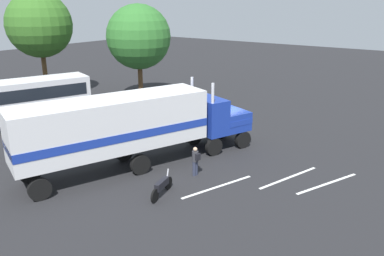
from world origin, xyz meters
The scene contains 10 objects.
ground_plane centered at (0.00, 0.00, 0.00)m, with size 120.00×120.00×0.00m, color #232326.
lane_stripe_near centered at (-5.94, -3.50, 0.01)m, with size 4.40×0.16×0.01m, color silver.
lane_stripe_mid centered at (-2.80, -6.01, 0.01)m, with size 4.40×0.16×0.01m, color silver.
lane_stripe_far centered at (-2.29, -7.90, 0.01)m, with size 4.40×0.16×0.01m, color silver.
semi_truck centered at (-6.59, 1.74, 2.52)m, with size 14.11×7.41×4.50m.
person_bystander centered at (-5.48, -1.79, 0.89)m, with size 0.36×0.47×1.63m.
parked_bus centered at (-6.38, 14.14, 2.07)m, with size 11.23×6.00×3.40m.
motorcycle centered at (-8.27, -1.79, 0.48)m, with size 2.08×0.58×1.12m.
tree_left centered at (5.38, 12.39, 5.84)m, with size 5.91×5.91×8.81m.
tree_center centered at (0.78, 20.70, 6.84)m, with size 6.09×6.09×9.90m.
Camera 1 is at (-21.00, -12.84, 9.01)m, focal length 36.10 mm.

